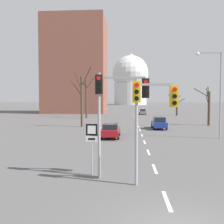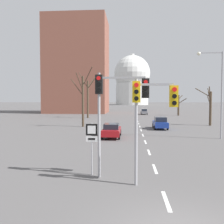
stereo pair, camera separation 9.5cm
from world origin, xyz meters
name	(u,v)px [view 1 (the left image)]	position (x,y,z in m)	size (l,w,h in m)	color
lane_stripe_0	(167,201)	(0.00, 2.40, 0.00)	(0.16, 2.00, 0.01)	silver
lane_stripe_1	(155,169)	(0.00, 6.90, 0.00)	(0.16, 2.00, 0.01)	silver
lane_stripe_2	(148,152)	(0.00, 11.40, 0.00)	(0.16, 2.00, 0.01)	silver
lane_stripe_3	(144,142)	(0.00, 15.90, 0.00)	(0.16, 2.00, 0.01)	silver
lane_stripe_4	(142,135)	(0.00, 20.40, 0.00)	(0.16, 2.00, 0.01)	silver
lane_stripe_5	(140,130)	(0.00, 24.90, 0.00)	(0.16, 2.00, 0.01)	silver
lane_stripe_6	(139,127)	(0.00, 29.40, 0.00)	(0.16, 2.00, 0.01)	silver
lane_stripe_7	(137,124)	(0.00, 33.90, 0.00)	(0.16, 2.00, 0.01)	silver
lane_stripe_8	(137,121)	(0.00, 38.40, 0.00)	(0.16, 2.00, 0.01)	silver
lane_stripe_9	(136,119)	(0.00, 42.90, 0.00)	(0.16, 2.00, 0.01)	silver
lane_stripe_10	(135,118)	(0.00, 47.40, 0.00)	(0.16, 2.00, 0.01)	silver
lane_stripe_11	(135,116)	(0.00, 51.90, 0.00)	(0.16, 2.00, 0.01)	silver
lane_stripe_12	(134,115)	(0.00, 56.40, 0.00)	(0.16, 2.00, 0.01)	silver
lane_stripe_13	(134,114)	(0.00, 60.90, 0.00)	(0.16, 2.00, 0.01)	silver
traffic_signal_near_left	(115,98)	(-2.17, 5.21, 4.01)	(2.67, 0.34, 5.26)	#9E9EA3
traffic_signal_centre_tall	(150,105)	(-0.55, 4.12, 3.67)	(2.03, 0.34, 4.85)	#9E9EA3
route_sign_post	(92,139)	(-3.39, 5.50, 1.86)	(0.60, 0.08, 2.72)	#9E9EA3
street_lamp_right	(216,85)	(7.25, 18.48, 5.35)	(2.58, 0.36, 8.70)	#9E9EA3
sedan_near_left	(111,130)	(-3.33, 18.57, 0.76)	(1.85, 4.59, 1.46)	maroon
sedan_near_right	(159,123)	(2.63, 26.67, 0.81)	(1.82, 4.29, 1.63)	navy
sedan_mid_centre	(143,112)	(2.33, 60.33, 0.77)	(1.72, 4.21, 1.52)	slate
bare_tree_left_near	(82,99)	(-8.28, 28.50, 4.06)	(3.74, 2.89, 8.49)	#473828
bare_tree_right_near	(208,106)	(10.69, 31.70, 2.99)	(2.44, 2.15, 5.94)	#473828
bare_tree_left_far	(87,97)	(-10.54, 46.25, 4.64)	(4.69, 3.76, 10.03)	#473828
bare_tree_right_far	(177,104)	(10.62, 56.26, 2.88)	(4.13, 2.65, 5.29)	#473828
capitol_dome	(130,80)	(0.00, 194.96, 19.83)	(28.82, 28.82, 40.70)	silver
apartment_block_left	(76,66)	(-17.42, 67.89, 14.14)	(18.00, 14.00, 28.27)	brown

